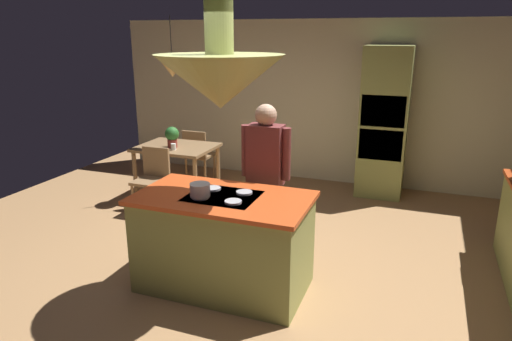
{
  "coord_description": "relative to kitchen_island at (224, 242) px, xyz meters",
  "views": [
    {
      "loc": [
        1.65,
        -3.75,
        2.33
      ],
      "look_at": [
        0.1,
        0.4,
        1.0
      ],
      "focal_mm": 32.06,
      "sensor_mm": 36.0,
      "label": 1
    }
  ],
  "objects": [
    {
      "name": "cup_on_table",
      "position": [
        -1.62,
        1.89,
        0.34
      ],
      "size": [
        0.07,
        0.07,
        0.09
      ],
      "primitive_type": "cylinder",
      "color": "white",
      "rests_on": "dining_table"
    },
    {
      "name": "pendant_light_over_table",
      "position": [
        -1.7,
        2.1,
        1.4
      ],
      "size": [
        0.32,
        0.32,
        0.82
      ],
      "color": "#E0B266"
    },
    {
      "name": "range_hood",
      "position": [
        0.0,
        -0.0,
        1.51
      ],
      "size": [
        1.1,
        1.1,
        1.0
      ],
      "color": "#8C934C"
    },
    {
      "name": "dining_table",
      "position": [
        -1.7,
        2.1,
        0.19
      ],
      "size": [
        1.1,
        0.85,
        0.76
      ],
      "color": "#926F48",
      "rests_on": "ground"
    },
    {
      "name": "cooking_pot_on_cooktop",
      "position": [
        -0.16,
        -0.13,
        0.53
      ],
      "size": [
        0.18,
        0.18,
        0.12
      ],
      "primitive_type": "cylinder",
      "color": "#B2B2B7",
      "rests_on": "kitchen_island"
    },
    {
      "name": "chair_by_back_wall",
      "position": [
        -1.7,
        2.75,
        0.04
      ],
      "size": [
        0.4,
        0.4,
        0.87
      ],
      "rotation": [
        0.0,
        0.0,
        3.14
      ],
      "color": "#926F48",
      "rests_on": "ground"
    },
    {
      "name": "chair_facing_island",
      "position": [
        -1.7,
        1.45,
        0.04
      ],
      "size": [
        0.4,
        0.4,
        0.87
      ],
      "color": "#926F48",
      "rests_on": "ground"
    },
    {
      "name": "kitchen_island",
      "position": [
        0.0,
        0.0,
        0.0
      ],
      "size": [
        1.6,
        0.9,
        0.94
      ],
      "color": "#8C934C",
      "rests_on": "ground"
    },
    {
      "name": "potted_plant_on_table",
      "position": [
        -1.71,
        2.01,
        0.47
      ],
      "size": [
        0.2,
        0.2,
        0.3
      ],
      "color": "#99382D",
      "rests_on": "dining_table"
    },
    {
      "name": "oven_tower",
      "position": [
        1.1,
        3.24,
        0.62
      ],
      "size": [
        0.66,
        0.62,
        2.18
      ],
      "color": "#8C934C",
      "rests_on": "ground"
    },
    {
      "name": "ground",
      "position": [
        0.0,
        0.2,
        -0.46
      ],
      "size": [
        8.16,
        8.16,
        0.0
      ],
      "primitive_type": "plane",
      "color": "#AD7F51"
    },
    {
      "name": "wall_back",
      "position": [
        0.0,
        3.65,
        0.81
      ],
      "size": [
        6.8,
        0.1,
        2.55
      ],
      "primitive_type": "cube",
      "color": "beige",
      "rests_on": "ground"
    },
    {
      "name": "person_at_island",
      "position": [
        0.16,
        0.72,
        0.49
      ],
      "size": [
        0.53,
        0.22,
        1.66
      ],
      "color": "tan",
      "rests_on": "ground"
    }
  ]
}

